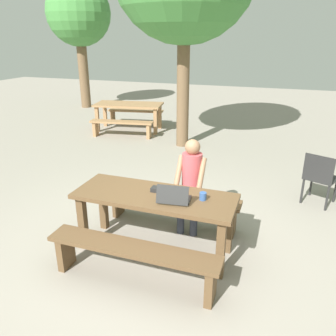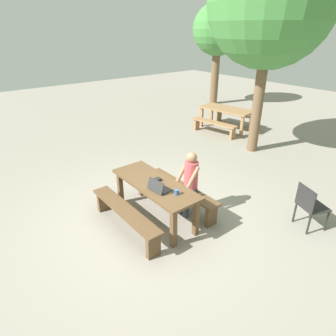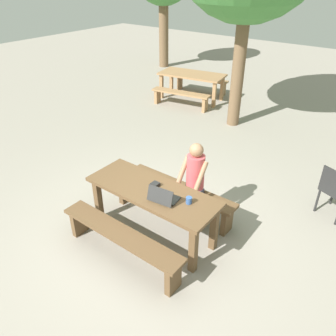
{
  "view_description": "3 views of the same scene",
  "coord_description": "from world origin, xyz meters",
  "views": [
    {
      "loc": [
        1.33,
        -3.34,
        2.49
      ],
      "look_at": [
        0.08,
        0.25,
        1.01
      ],
      "focal_mm": 36.29,
      "sensor_mm": 36.0,
      "label": 1
    },
    {
      "loc": [
        3.8,
        -2.7,
        3.32
      ],
      "look_at": [
        0.08,
        0.25,
        1.01
      ],
      "focal_mm": 31.17,
      "sensor_mm": 36.0,
      "label": 2
    },
    {
      "loc": [
        2.45,
        -2.86,
        3.36
      ],
      "look_at": [
        0.08,
        0.25,
        1.01
      ],
      "focal_mm": 36.01,
      "sensor_mm": 36.0,
      "label": 3
    }
  ],
  "objects": [
    {
      "name": "small_pouch",
      "position": [
        -0.02,
        0.09,
        0.78
      ],
      "size": [
        0.1,
        0.1,
        0.05
      ],
      "color": "black",
      "rests_on": "picnic_table_front"
    },
    {
      "name": "bench_mid_north",
      "position": [
        -2.91,
        5.85,
        0.32
      ],
      "size": [
        1.68,
        0.58,
        0.43
      ],
      "rotation": [
        0.0,
        0.0,
        0.17
      ],
      "color": "#9E754C",
      "rests_on": "ground"
    },
    {
      "name": "picnic_table_mid",
      "position": [
        -2.78,
        5.13,
        0.64
      ],
      "size": [
        1.95,
        1.14,
        0.75
      ],
      "rotation": [
        0.0,
        0.0,
        0.17
      ],
      "color": "#9E754C",
      "rests_on": "ground"
    },
    {
      "name": "person_seated",
      "position": [
        0.27,
        0.61,
        0.73
      ],
      "size": [
        0.37,
        0.39,
        1.27
      ],
      "color": "#333847",
      "rests_on": "ground"
    },
    {
      "name": "ground_plane",
      "position": [
        0.0,
        0.0,
        0.0
      ],
      "size": [
        30.0,
        30.0,
        0.0
      ],
      "primitive_type": "plane",
      "color": "gray"
    },
    {
      "name": "laptop",
      "position": [
        0.27,
        -0.1,
        0.81
      ],
      "size": [
        0.39,
        0.32,
        0.22
      ],
      "rotation": [
        0.0,
        0.0,
        3.27
      ],
      "color": "#2D2D2D",
      "rests_on": "picnic_table_front"
    },
    {
      "name": "picnic_table_front",
      "position": [
        0.0,
        0.0,
        0.64
      ],
      "size": [
        1.91,
        0.7,
        0.76
      ],
      "color": "brown",
      "rests_on": "ground"
    },
    {
      "name": "bench_near",
      "position": [
        0.0,
        -0.65,
        0.35
      ],
      "size": [
        1.88,
        0.3,
        0.46
      ],
      "color": "brown",
      "rests_on": "ground"
    },
    {
      "name": "bench_far",
      "position": [
        0.0,
        0.65,
        0.35
      ],
      "size": [
        1.88,
        0.3,
        0.46
      ],
      "color": "brown",
      "rests_on": "ground"
    },
    {
      "name": "bench_mid_south",
      "position": [
        -2.66,
        4.42,
        0.32
      ],
      "size": [
        1.68,
        0.58,
        0.43
      ],
      "rotation": [
        0.0,
        0.0,
        0.17
      ],
      "color": "#9E754C",
      "rests_on": "ground"
    },
    {
      "name": "coffee_mug",
      "position": [
        0.57,
        0.05,
        0.8
      ],
      "size": [
        0.08,
        0.08,
        0.09
      ],
      "color": "#335693",
      "rests_on": "picnic_table_front"
    }
  ]
}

